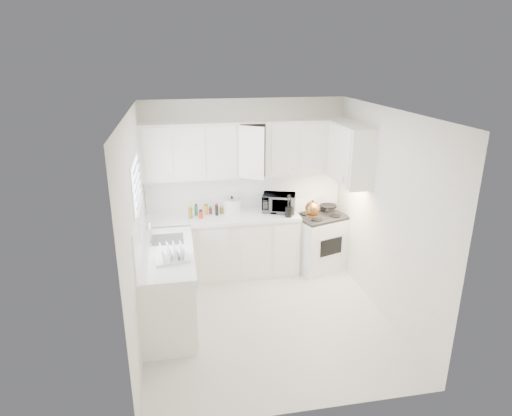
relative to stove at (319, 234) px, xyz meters
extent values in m
plane|color=silver|center=(-1.10, -1.25, -0.56)|extent=(3.20, 3.20, 0.00)
plane|color=white|center=(-1.10, -1.25, 2.04)|extent=(3.20, 3.20, 0.00)
plane|color=white|center=(-1.10, 0.35, 0.74)|extent=(3.00, 0.00, 3.00)
plane|color=white|center=(-1.10, -2.85, 0.74)|extent=(3.00, 0.00, 3.00)
plane|color=white|center=(-2.60, -1.25, 0.74)|extent=(0.00, 3.20, 3.20)
plane|color=white|center=(0.40, -1.25, 0.74)|extent=(0.00, 3.20, 3.20)
cube|color=white|center=(-1.49, 0.04, 0.36)|extent=(2.24, 0.64, 0.05)
cube|color=white|center=(-2.29, -1.05, 0.36)|extent=(0.64, 1.62, 0.05)
cube|color=white|center=(-1.10, 0.34, 0.66)|extent=(2.98, 0.02, 0.55)
cube|color=white|center=(-2.59, -1.05, 0.66)|extent=(0.02, 1.60, 0.55)
imported|color=gray|center=(-0.63, 0.09, 0.55)|extent=(0.54, 0.40, 0.33)
cylinder|color=white|center=(-1.25, 0.27, 0.52)|extent=(0.12, 0.12, 0.27)
cylinder|color=olive|center=(-1.95, 0.17, 0.45)|extent=(0.06, 0.06, 0.13)
cylinder|color=#2A8045|center=(-1.87, 0.08, 0.45)|extent=(0.06, 0.06, 0.13)
cylinder|color=red|center=(-1.80, 0.17, 0.45)|extent=(0.06, 0.06, 0.13)
cylinder|color=gold|center=(-1.72, 0.08, 0.45)|extent=(0.06, 0.06, 0.13)
cylinder|color=#5C251A|center=(-1.65, 0.17, 0.45)|extent=(0.06, 0.06, 0.13)
cylinder|color=black|center=(-1.57, 0.08, 0.45)|extent=(0.06, 0.06, 0.13)
cylinder|color=olive|center=(-1.50, 0.17, 0.45)|extent=(0.06, 0.06, 0.13)
cylinder|color=#2A8045|center=(-1.42, 0.08, 0.45)|extent=(0.06, 0.06, 0.13)
cylinder|color=red|center=(-0.52, 0.21, 0.48)|extent=(0.06, 0.06, 0.19)
cylinder|color=gold|center=(-0.46, 0.15, 0.48)|extent=(0.06, 0.06, 0.19)
cylinder|color=#5C251A|center=(-0.41, 0.21, 0.48)|extent=(0.06, 0.06, 0.19)
camera|label=1|loc=(-2.11, -6.02, 2.63)|focal=31.00mm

